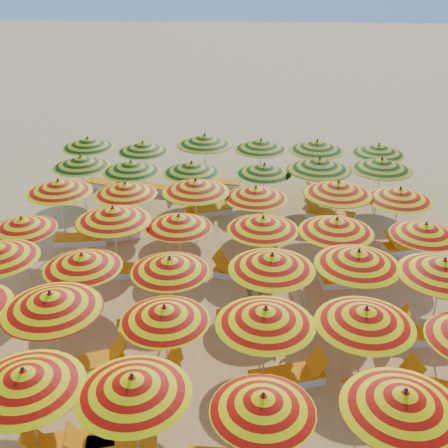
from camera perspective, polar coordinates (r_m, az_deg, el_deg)
The scene contains 62 objects.
ground at distance 16.80m, azimuth -0.08°, elevation -5.65°, with size 120.00×120.00×0.00m, color #E1B064.
umbrella_1 at distance 11.00m, azimuth -19.62°, elevation -14.61°, with size 2.74×2.74×2.28m.
umbrella_2 at distance 10.45m, azimuth -9.27°, elevation -15.88°, with size 2.59×2.59×2.25m.
umbrella_3 at distance 10.33m, azimuth 3.99°, elevation -17.68°, with size 2.09×2.09×2.03m.
umbrella_4 at distance 10.45m, azimuth 17.83°, elevation -16.71°, with size 2.36×2.36×2.31m.
umbrella_7 at distance 12.76m, azimuth -17.17°, elevation -7.50°, with size 2.41×2.41×2.36m.
umbrella_8 at distance 12.30m, azimuth -6.05°, elevation -9.06°, with size 2.34×2.34×2.08m.
umbrella_9 at distance 11.94m, azimuth 4.23°, elevation -9.32°, with size 2.18×2.18×2.26m.
umbrella_10 at distance 12.27m, azimuth 14.20°, elevation -9.09°, with size 2.28×2.28×2.26m.
umbrella_13 at distance 14.52m, azimuth -14.20°, elevation -3.66°, with size 2.13×2.13×2.11m.
umbrella_14 at distance 13.99m, azimuth -5.52°, elevation -4.13°, with size 2.21×2.21×2.10m.
umbrella_15 at distance 13.78m, azimuth 4.90°, elevation -3.85°, with size 2.21×2.21×2.28m.
umbrella_16 at distance 14.27m, azimuth 13.48°, elevation -3.37°, with size 2.43×2.43×2.30m.
umbrella_17 at distance 14.42m, azimuth 21.41°, elevation -4.13°, with size 2.66×2.66×2.33m.
umbrella_18 at distance 16.98m, azimuth -19.83°, elevation 0.01°, with size 2.31×2.31×2.06m.
umbrella_19 at distance 16.28m, azimuth -11.20°, elevation 0.97°, with size 2.38×2.38×2.34m.
umbrella_20 at distance 16.20m, azimuth -4.61°, elevation 0.29°, with size 2.10×2.10×2.05m.
umbrella_21 at distance 15.83m, azimuth 3.99°, elevation 0.07°, with size 2.21×2.21×2.18m.
umbrella_22 at distance 15.88m, azimuth 11.37°, elevation -0.12°, with size 2.28×2.28×2.23m.
umbrella_23 at distance 16.65m, azimuth 19.77°, elevation -0.53°, with size 2.38×2.38×2.06m.
umbrella_24 at distance 18.80m, azimuth -16.45°, elevation 3.70°, with size 2.81×2.81×2.26m.
umbrella_25 at distance 18.36m, azimuth -9.98°, elevation 3.57°, with size 2.57×2.57×2.16m.
umbrella_26 at distance 17.95m, azimuth -2.90°, elevation 3.89°, with size 2.72×2.72×2.31m.
umbrella_27 at distance 17.83m, azimuth 3.24°, elevation 3.20°, with size 2.28×2.28×2.15m.
umbrella_28 at distance 18.06m, azimuth 11.53°, elevation 3.60°, with size 2.28×2.28×2.35m.
umbrella_29 at distance 18.39m, azimuth 17.42°, elevation 2.91°, with size 2.37×2.37×2.21m.
umbrella_30 at distance 20.97m, azimuth -14.34°, elevation 6.17°, with size 2.14×2.14×2.19m.
umbrella_31 at distance 20.14m, azimuth -9.41°, elevation 5.80°, with size 2.60×2.60×2.18m.
umbrella_32 at distance 19.85m, azimuth -3.30°, elevation 5.76°, with size 2.34×2.34×2.17m.
umbrella_33 at distance 19.96m, azimuth 4.12°, elevation 5.60°, with size 2.48×2.48×2.07m.
umbrella_34 at distance 19.89m, azimuth 9.67°, elevation 6.02°, with size 2.52×2.52×2.37m.
umbrella_35 at distance 20.50m, azimuth 15.70°, elevation 5.88°, with size 2.76×2.76×2.32m.
umbrella_36 at distance 22.98m, azimuth -13.66°, elevation 8.03°, with size 2.13×2.13×2.18m.
umbrella_37 at distance 22.28m, azimuth -8.23°, elevation 7.77°, with size 2.40×2.40×2.11m.
umbrella_38 at distance 22.22m, azimuth -1.97°, elevation 8.54°, with size 2.79×2.79×2.34m.
umbrella_39 at distance 22.02m, azimuth 3.77°, elevation 8.07°, with size 2.79×2.79×2.23m.
umbrella_40 at distance 21.96m, azimuth 9.43°, elevation 7.85°, with size 2.81×2.81×2.30m.
umbrella_41 at distance 22.43m, azimuth 15.41°, elevation 7.34°, with size 2.20×2.20×2.17m.
lounger_0 at distance 12.24m, azimuth -15.52°, elevation -20.83°, with size 1.82×0.98×0.69m.
lounger_5 at distance 13.90m, azimuth -13.40°, elevation -13.69°, with size 1.82×1.17×0.69m.
lounger_6 at distance 13.43m, azimuth -7.89°, elevation -14.80°, with size 1.83×1.05×0.69m.
lounger_7 at distance 13.32m, azimuth 6.60°, elevation -15.13°, with size 1.82×1.01×0.69m.
lounger_8 at distance 13.51m, azimuth 15.89°, elevation -15.44°, with size 1.83×1.06×0.69m.
lounger_9 at distance 13.72m, azimuth 20.61°, elevation -15.52°, with size 1.83×1.09×0.69m.
lounger_10 at distance 14.86m, azimuth -7.28°, elevation -10.06°, with size 1.83×1.06×0.69m.
lounger_11 at distance 14.90m, azimuth 2.65°, elevation -9.73°, with size 1.75×0.62×0.69m.
lounger_12 at distance 15.33m, azimuth 15.01°, elevation -9.59°, with size 1.81×0.88×0.69m.
lounger_13 at distance 15.12m, azimuth 18.20°, elevation -10.65°, with size 1.74×0.59×0.69m.
lounger_14 at distance 17.20m, azimuth -8.58°, elevation -4.56°, with size 1.81×0.92×0.69m.
lounger_15 at distance 16.82m, azimuth 1.75°, elevation -5.01°, with size 1.83×1.09×0.69m.
lounger_16 at distance 16.96m, azimuth 12.77°, elevation -5.44°, with size 1.81×0.87×0.69m.
lounger_17 at distance 19.26m, azimuth -14.19°, elevation -1.49°, with size 1.80×0.81×0.69m.
lounger_18 at distance 19.36m, azimuth -11.22°, elevation -1.01°, with size 1.83×1.09×0.69m.
lounger_19 at distance 19.14m, azimuth 18.26°, elevation -2.26°, with size 1.82×0.94×0.69m.
lounger_20 at distance 20.68m, azimuth -1.72°, elevation 1.41°, with size 1.83×1.16×0.69m.
lounger_21 at distance 20.71m, azimuth 10.65°, elevation 0.96°, with size 1.83×1.09×0.69m.
lounger_22 at distance 23.43m, azimuth -11.80°, elevation 3.98°, with size 1.83×1.11×0.69m.
lounger_23 at distance 22.65m, azimuth -6.53°, elevation 3.58°, with size 1.80×0.86×0.69m.
lounger_24 at distance 23.07m, azimuth -0.61°, elevation 4.20°, with size 1.80×0.82×0.69m.
lounger_25 at distance 22.46m, azimuth 10.42°, elevation 3.08°, with size 1.82×1.23×0.69m.
beachgoer_b at distance 15.57m, azimuth 2.67°, elevation -5.15°, with size 0.76×0.59×1.57m, color tan.
beachgoer_a at distance 14.60m, azimuth 7.46°, elevation -7.92°, with size 0.55×0.36×1.50m, color #E0AD7E.
Camera 1 is at (0.73, -14.17, 9.00)m, focal length 45.00 mm.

